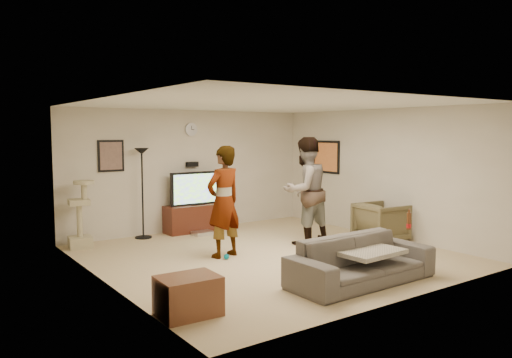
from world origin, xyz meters
TOP-DOWN VIEW (x-y plane):
  - floor at (0.00, 0.00)m, footprint 5.50×5.50m
  - ceiling at (0.00, 0.00)m, footprint 5.50×5.50m
  - wall_back at (0.00, 2.75)m, footprint 5.50×0.04m
  - wall_front at (0.00, -2.75)m, footprint 5.50×0.04m
  - wall_left at (-2.75, 0.00)m, footprint 0.04×5.50m
  - wall_right at (2.75, 0.00)m, footprint 0.04×5.50m
  - wall_clock at (0.00, 2.72)m, footprint 0.26×0.04m
  - wall_speaker at (0.00, 2.69)m, footprint 0.25×0.10m
  - picture_back at (-1.70, 2.73)m, footprint 0.42×0.03m
  - picture_right at (2.73, 1.60)m, footprint 0.03×0.78m
  - tv_stand at (-0.01, 2.50)m, footprint 1.34×0.45m
  - console_box at (-0.08, 2.11)m, footprint 0.40×0.30m
  - tv at (-0.01, 2.50)m, footprint 1.14×0.08m
  - tv_screen at (-0.01, 2.46)m, footprint 1.05×0.01m
  - floor_lamp at (-1.18, 2.52)m, footprint 0.32×0.32m
  - cat_tree at (-2.42, 2.38)m, footprint 0.44×0.44m
  - person_left at (-0.67, 0.36)m, footprint 0.74×0.55m
  - person_right at (1.07, 0.34)m, footprint 0.96×0.76m
  - sofa at (0.09, -1.96)m, footprint 2.15×0.85m
  - throw_blanket at (0.20, -1.96)m, footprint 0.93×0.74m
  - beer_bottle at (1.08, -1.96)m, footprint 0.06×0.06m
  - armchair at (2.29, -0.40)m, footprint 0.89×0.87m
  - side_table at (-2.40, -1.68)m, footprint 0.69×0.53m
  - toy_ball at (-0.74, 0.18)m, footprint 0.09×0.09m

SIDE VIEW (x-z plane):
  - floor at x=0.00m, z-range -0.02..0.00m
  - console_box at x=-0.08m, z-range 0.00..0.07m
  - toy_ball at x=-0.74m, z-range 0.00..0.09m
  - side_table at x=-2.40m, z-range 0.00..0.45m
  - tv_stand at x=-0.01m, z-range 0.00..0.56m
  - sofa at x=0.09m, z-range 0.00..0.63m
  - armchair at x=2.29m, z-range 0.00..0.74m
  - throw_blanket at x=0.20m, z-range 0.39..0.45m
  - cat_tree at x=-2.42m, z-range 0.00..1.20m
  - beer_bottle at x=1.08m, z-range 0.63..0.88m
  - floor_lamp at x=-1.18m, z-range 0.00..1.73m
  - tv at x=-0.01m, z-range 0.56..1.23m
  - tv_screen at x=-0.01m, z-range 0.60..1.19m
  - person_left at x=-0.67m, z-range 0.00..1.83m
  - person_right at x=1.07m, z-range 0.00..1.96m
  - wall_back at x=0.00m, z-range 0.00..2.50m
  - wall_front at x=0.00m, z-range 0.00..2.50m
  - wall_left at x=-2.75m, z-range 0.00..2.50m
  - wall_right at x=2.75m, z-range 0.00..2.50m
  - wall_speaker at x=0.00m, z-range 1.33..1.43m
  - picture_right at x=2.73m, z-range 1.19..1.81m
  - picture_back at x=-1.70m, z-range 1.34..1.86m
  - wall_clock at x=0.00m, z-range 1.97..2.23m
  - ceiling at x=0.00m, z-range 2.50..2.52m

